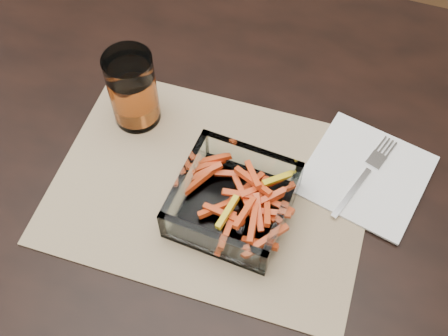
{
  "coord_description": "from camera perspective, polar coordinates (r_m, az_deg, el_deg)",
  "views": [
    {
      "loc": [
        0.27,
        -0.43,
        1.46
      ],
      "look_at": [
        0.13,
        -0.02,
        0.78
      ],
      "focal_mm": 45.0,
      "sensor_mm": 36.0,
      "label": 1
    }
  ],
  "objects": [
    {
      "name": "dining_table",
      "position": [
        0.94,
        -7.07,
        -0.51
      ],
      "size": [
        1.6,
        0.9,
        0.75
      ],
      "color": "black",
      "rests_on": "ground"
    },
    {
      "name": "fork",
      "position": [
        0.85,
        14.2,
        -0.57
      ],
      "size": [
        0.07,
        0.16,
        0.0
      ],
      "rotation": [
        0.0,
        0.0,
        -0.33
      ],
      "color": "silver",
      "rests_on": "napkin"
    },
    {
      "name": "glass_bowl",
      "position": [
        0.77,
        0.89,
        -3.44
      ],
      "size": [
        0.16,
        0.16,
        0.06
      ],
      "rotation": [
        0.0,
        0.0,
        -0.06
      ],
      "color": "white",
      "rests_on": "placemat"
    },
    {
      "name": "tumbler",
      "position": [
        0.85,
        -9.23,
        7.69
      ],
      "size": [
        0.07,
        0.07,
        0.13
      ],
      "color": "white",
      "rests_on": "placemat"
    },
    {
      "name": "placemat",
      "position": [
        0.82,
        -1.31,
        -2.02
      ],
      "size": [
        0.46,
        0.34,
        0.0
      ],
      "primitive_type": "cube",
      "rotation": [
        0.0,
        0.0,
        0.03
      ],
      "color": "tan",
      "rests_on": "dining_table"
    },
    {
      "name": "napkin",
      "position": [
        0.85,
        14.23,
        -0.59
      ],
      "size": [
        0.2,
        0.2,
        0.0
      ],
      "primitive_type": "cube",
      "rotation": [
        0.0,
        0.0,
        -0.21
      ],
      "color": "white",
      "rests_on": "placemat"
    }
  ]
}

